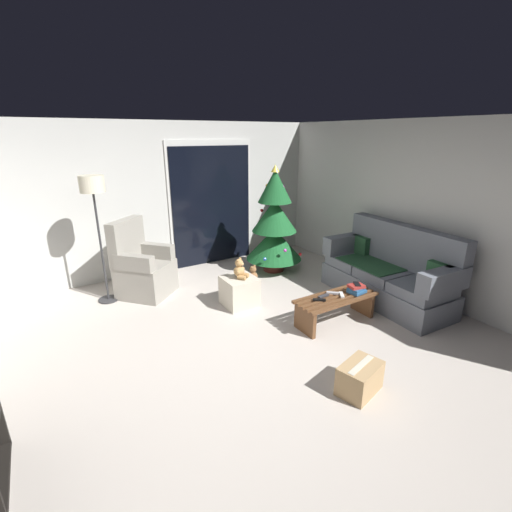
{
  "coord_description": "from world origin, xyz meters",
  "views": [
    {
      "loc": [
        -1.8,
        -2.91,
        2.3
      ],
      "look_at": [
        0.4,
        0.7,
        0.85
      ],
      "focal_mm": 25.21,
      "sensor_mm": 36.0,
      "label": 1
    }
  ],
  "objects_px": {
    "christmas_tree": "(274,225)",
    "ottoman": "(239,291)",
    "book_stack": "(356,289)",
    "cardboard_box_taped_mid_floor": "(360,378)",
    "remote_black": "(319,300)",
    "teddy_bear_honey": "(240,270)",
    "remote_silver": "(333,293)",
    "remote_graphite": "(323,296)",
    "teddy_bear_chestnut_by_tree": "(253,275)",
    "cell_phone": "(357,284)",
    "coffee_table": "(336,305)",
    "couch": "(389,273)",
    "floor_lamp": "(94,197)",
    "armchair": "(142,269)",
    "remote_white": "(342,295)"
  },
  "relations": [
    {
      "from": "christmas_tree",
      "to": "ottoman",
      "type": "xyz_separation_m",
      "value": [
        -1.17,
        -0.88,
        -0.61
      ]
    },
    {
      "from": "book_stack",
      "to": "cardboard_box_taped_mid_floor",
      "type": "height_order",
      "value": "book_stack"
    },
    {
      "from": "remote_black",
      "to": "teddy_bear_honey",
      "type": "height_order",
      "value": "teddy_bear_honey"
    },
    {
      "from": "remote_silver",
      "to": "ottoman",
      "type": "height_order",
      "value": "ottoman"
    },
    {
      "from": "ottoman",
      "to": "remote_graphite",
      "type": "bearing_deg",
      "value": -56.68
    },
    {
      "from": "teddy_bear_chestnut_by_tree",
      "to": "cardboard_box_taped_mid_floor",
      "type": "distance_m",
      "value": 2.83
    },
    {
      "from": "cell_phone",
      "to": "ottoman",
      "type": "distance_m",
      "value": 1.59
    },
    {
      "from": "cell_phone",
      "to": "ottoman",
      "type": "xyz_separation_m",
      "value": [
        -1.12,
        1.1,
        -0.27
      ]
    },
    {
      "from": "coffee_table",
      "to": "cell_phone",
      "type": "distance_m",
      "value": 0.39
    },
    {
      "from": "remote_graphite",
      "to": "cardboard_box_taped_mid_floor",
      "type": "height_order",
      "value": "remote_graphite"
    },
    {
      "from": "teddy_bear_honey",
      "to": "couch",
      "type": "bearing_deg",
      "value": -26.1
    },
    {
      "from": "remote_graphite",
      "to": "book_stack",
      "type": "bearing_deg",
      "value": 71.94
    },
    {
      "from": "cardboard_box_taped_mid_floor",
      "to": "floor_lamp",
      "type": "bearing_deg",
      "value": 116.59
    },
    {
      "from": "book_stack",
      "to": "armchair",
      "type": "xyz_separation_m",
      "value": [
        -2.15,
        2.19,
        -0.01
      ]
    },
    {
      "from": "remote_white",
      "to": "remote_graphite",
      "type": "xyz_separation_m",
      "value": [
        -0.22,
        0.09,
        0.0
      ]
    },
    {
      "from": "remote_silver",
      "to": "armchair",
      "type": "relative_size",
      "value": 0.14
    },
    {
      "from": "remote_white",
      "to": "cell_phone",
      "type": "xyz_separation_m",
      "value": [
        0.24,
        -0.01,
        0.1
      ]
    },
    {
      "from": "remote_black",
      "to": "book_stack",
      "type": "height_order",
      "value": "book_stack"
    },
    {
      "from": "teddy_bear_chestnut_by_tree",
      "to": "remote_graphite",
      "type": "bearing_deg",
      "value": -87.45
    },
    {
      "from": "remote_silver",
      "to": "cell_phone",
      "type": "distance_m",
      "value": 0.34
    },
    {
      "from": "ottoman",
      "to": "teddy_bear_chestnut_by_tree",
      "type": "height_order",
      "value": "ottoman"
    },
    {
      "from": "ottoman",
      "to": "teddy_bear_chestnut_by_tree",
      "type": "distance_m",
      "value": 0.85
    },
    {
      "from": "remote_white",
      "to": "floor_lamp",
      "type": "height_order",
      "value": "floor_lamp"
    },
    {
      "from": "remote_silver",
      "to": "cardboard_box_taped_mid_floor",
      "type": "bearing_deg",
      "value": -169.18
    },
    {
      "from": "coffee_table",
      "to": "remote_graphite",
      "type": "height_order",
      "value": "remote_graphite"
    },
    {
      "from": "couch",
      "to": "remote_silver",
      "type": "xyz_separation_m",
      "value": [
        -1.11,
        -0.04,
        -0.03
      ]
    },
    {
      "from": "remote_graphite",
      "to": "ottoman",
      "type": "distance_m",
      "value": 1.2
    },
    {
      "from": "armchair",
      "to": "ottoman",
      "type": "height_order",
      "value": "armchair"
    },
    {
      "from": "remote_silver",
      "to": "book_stack",
      "type": "height_order",
      "value": "book_stack"
    },
    {
      "from": "couch",
      "to": "teddy_bear_honey",
      "type": "relative_size",
      "value": 6.94
    },
    {
      "from": "armchair",
      "to": "cardboard_box_taped_mid_floor",
      "type": "height_order",
      "value": "armchair"
    },
    {
      "from": "remote_graphite",
      "to": "armchair",
      "type": "xyz_separation_m",
      "value": [
        -1.7,
        2.07,
        0.03
      ]
    },
    {
      "from": "couch",
      "to": "christmas_tree",
      "type": "distance_m",
      "value": 2.02
    },
    {
      "from": "book_stack",
      "to": "cardboard_box_taped_mid_floor",
      "type": "xyz_separation_m",
      "value": [
        -1.02,
        -1.05,
        -0.27
      ]
    },
    {
      "from": "book_stack",
      "to": "ottoman",
      "type": "distance_m",
      "value": 1.58
    },
    {
      "from": "coffee_table",
      "to": "remote_graphite",
      "type": "distance_m",
      "value": 0.21
    },
    {
      "from": "remote_graphite",
      "to": "cardboard_box_taped_mid_floor",
      "type": "bearing_deg",
      "value": -29.18
    },
    {
      "from": "armchair",
      "to": "remote_white",
      "type": "bearing_deg",
      "value": -48.38
    },
    {
      "from": "remote_graphite",
      "to": "remote_silver",
      "type": "relative_size",
      "value": 1.0
    },
    {
      "from": "remote_graphite",
      "to": "book_stack",
      "type": "distance_m",
      "value": 0.46
    },
    {
      "from": "remote_black",
      "to": "cardboard_box_taped_mid_floor",
      "type": "distance_m",
      "value": 1.22
    },
    {
      "from": "teddy_bear_honey",
      "to": "cell_phone",
      "type": "bearing_deg",
      "value": -44.49
    },
    {
      "from": "book_stack",
      "to": "armchair",
      "type": "bearing_deg",
      "value": 134.47
    },
    {
      "from": "book_stack",
      "to": "teddy_bear_chestnut_by_tree",
      "type": "distance_m",
      "value": 1.83
    },
    {
      "from": "floor_lamp",
      "to": "remote_white",
      "type": "bearing_deg",
      "value": -42.15
    },
    {
      "from": "remote_black",
      "to": "remote_white",
      "type": "height_order",
      "value": "same"
    },
    {
      "from": "remote_white",
      "to": "book_stack",
      "type": "distance_m",
      "value": 0.23
    },
    {
      "from": "couch",
      "to": "remote_black",
      "type": "height_order",
      "value": "couch"
    },
    {
      "from": "remote_graphite",
      "to": "floor_lamp",
      "type": "xyz_separation_m",
      "value": [
        -2.21,
        2.11,
        1.13
      ]
    },
    {
      "from": "cardboard_box_taped_mid_floor",
      "to": "remote_black",
      "type": "bearing_deg",
      "value": 67.8
    }
  ]
}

